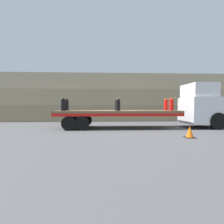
# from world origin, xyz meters

# --- Properties ---
(ground_plane) EXTENTS (120.00, 120.00, 0.00)m
(ground_plane) POSITION_xyz_m (0.00, 0.00, 0.00)
(ground_plane) COLOR #474749
(rock_cliff) EXTENTS (60.00, 3.30, 4.90)m
(rock_cliff) POSITION_xyz_m (0.00, 6.60, 2.45)
(rock_cliff) COLOR gray
(rock_cliff) RESTS_ON ground_plane
(truck_cab) EXTENTS (2.45, 2.68, 3.16)m
(truck_cab) POSITION_xyz_m (6.20, 0.00, 1.57)
(truck_cab) COLOR silver
(truck_cab) RESTS_ON ground_plane
(flatbed_trailer) EXTENTS (8.60, 2.58, 1.25)m
(flatbed_trailer) POSITION_xyz_m (-0.63, 0.00, 1.00)
(flatbed_trailer) COLOR brown
(flatbed_trailer) RESTS_ON ground_plane
(fire_hydrant_black_near_0) EXTENTS (0.37, 0.54, 0.86)m
(fire_hydrant_black_near_0) POSITION_xyz_m (-3.70, -0.54, 1.66)
(fire_hydrant_black_near_0) COLOR black
(fire_hydrant_black_near_0) RESTS_ON flatbed_trailer
(fire_hydrant_black_far_0) EXTENTS (0.37, 0.54, 0.86)m
(fire_hydrant_black_far_0) POSITION_xyz_m (-3.70, 0.54, 1.66)
(fire_hydrant_black_far_0) COLOR black
(fire_hydrant_black_far_0) RESTS_ON flatbed_trailer
(fire_hydrant_black_near_1) EXTENTS (0.37, 0.54, 0.86)m
(fire_hydrant_black_near_1) POSITION_xyz_m (0.00, -0.54, 1.66)
(fire_hydrant_black_near_1) COLOR black
(fire_hydrant_black_near_1) RESTS_ON flatbed_trailer
(fire_hydrant_black_far_1) EXTENTS (0.37, 0.54, 0.86)m
(fire_hydrant_black_far_1) POSITION_xyz_m (0.00, 0.54, 1.66)
(fire_hydrant_black_far_1) COLOR black
(fire_hydrant_black_far_1) RESTS_ON flatbed_trailer
(fire_hydrant_red_near_2) EXTENTS (0.37, 0.54, 0.86)m
(fire_hydrant_red_near_2) POSITION_xyz_m (3.70, -0.54, 1.66)
(fire_hydrant_red_near_2) COLOR red
(fire_hydrant_red_near_2) RESTS_ON flatbed_trailer
(fire_hydrant_red_far_2) EXTENTS (0.37, 0.54, 0.86)m
(fire_hydrant_red_far_2) POSITION_xyz_m (3.70, 0.54, 1.66)
(fire_hydrant_red_far_2) COLOR red
(fire_hydrant_red_far_2) RESTS_ON flatbed_trailer
(cargo_strap_rear) EXTENTS (0.05, 2.68, 0.01)m
(cargo_strap_rear) POSITION_xyz_m (-3.70, 0.00, 2.11)
(cargo_strap_rear) COLOR yellow
(cargo_strap_rear) RESTS_ON fire_hydrant_black_near_0
(cargo_strap_middle) EXTENTS (0.05, 2.68, 0.01)m
(cargo_strap_middle) POSITION_xyz_m (0.00, 0.00, 2.11)
(cargo_strap_middle) COLOR yellow
(cargo_strap_middle) RESTS_ON fire_hydrant_black_near_1
(cargo_strap_front) EXTENTS (0.05, 2.68, 0.01)m
(cargo_strap_front) POSITION_xyz_m (3.70, 0.00, 2.11)
(cargo_strap_front) COLOR yellow
(cargo_strap_front) RESTS_ON fire_hydrant_red_near_2
(traffic_cone) EXTENTS (0.46, 0.46, 0.58)m
(traffic_cone) POSITION_xyz_m (3.30, -3.96, 0.28)
(traffic_cone) COLOR black
(traffic_cone) RESTS_ON ground_plane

